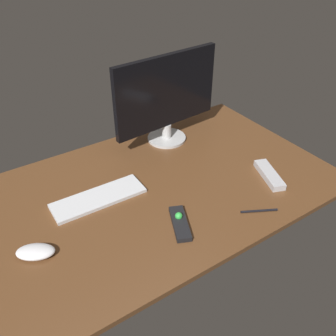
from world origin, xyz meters
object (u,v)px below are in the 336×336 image
at_px(monitor, 167,96).
at_px(media_remote, 180,223).
at_px(tv_remote, 269,175).
at_px(pen, 259,211).
at_px(keyboard, 98,198).
at_px(computer_mouse, 36,252).

xyz_separation_m(monitor, media_remote, (-0.27, -0.49, -0.20)).
distance_m(tv_remote, pen, 0.22).
bearing_deg(media_remote, keyboard, 56.13).
bearing_deg(tv_remote, keyboard, 89.16).
xyz_separation_m(keyboard, pen, (0.44, -0.37, -0.00)).
distance_m(media_remote, pen, 0.29).
bearing_deg(keyboard, computer_mouse, -151.83).
bearing_deg(computer_mouse, media_remote, 14.06).
height_order(monitor, tv_remote, monitor).
height_order(monitor, media_remote, monitor).
bearing_deg(media_remote, computer_mouse, 97.00).
bearing_deg(tv_remote, pen, 146.01).
relative_size(tv_remote, pen, 1.39).
height_order(keyboard, tv_remote, tv_remote).
distance_m(keyboard, media_remote, 0.32).
bearing_deg(media_remote, tv_remote, -63.10).
height_order(keyboard, media_remote, media_remote).
relative_size(monitor, computer_mouse, 4.30).
distance_m(computer_mouse, pen, 0.75).
distance_m(computer_mouse, media_remote, 0.46).
bearing_deg(pen, monitor, 117.73).
bearing_deg(monitor, tv_remote, -73.60).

